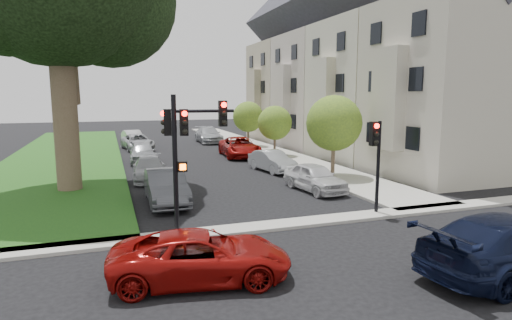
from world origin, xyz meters
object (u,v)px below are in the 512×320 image
object	(u,v)px
car_parked_2	(240,147)
car_parked_6	(149,169)
car_parked_1	(272,161)
car_parked_7	(143,152)
car_cross_near	(202,256)
car_parked_4	(209,135)
car_parked_8	(138,142)
small_tree_c	(248,117)
car_parked_5	(166,187)
traffic_signal_secondary	(376,150)
small_tree_a	(334,123)
car_parked_0	(315,177)
small_tree_b	(275,123)
traffic_signal_main	(186,139)
car_parked_9	(133,137)

from	to	relation	value
car_parked_2	car_parked_6	xyz separation A→B (m)	(-7.42, -7.03, -0.12)
car_parked_1	car_parked_7	xyz separation A→B (m)	(-7.33, 6.24, 0.08)
car_parked_2	car_cross_near	bearing A→B (deg)	-105.10
car_parked_4	car_parked_8	xyz separation A→B (m)	(-7.08, -3.39, -0.09)
small_tree_c	car_parked_5	size ratio (longest dim) A/B	0.92
traffic_signal_secondary	car_parked_6	world-z (taller)	traffic_signal_secondary
small_tree_a	car_parked_7	bearing A→B (deg)	136.32
car_parked_0	car_parked_5	distance (m)	7.28
small_tree_b	traffic_signal_main	bearing A→B (deg)	-120.68
car_parked_1	car_parked_6	bearing A→B (deg)	172.47
small_tree_b	car_parked_7	size ratio (longest dim) A/B	0.92
small_tree_c	car_parked_5	bearing A→B (deg)	-118.17
small_tree_c	traffic_signal_secondary	bearing A→B (deg)	-95.60
car_parked_8	car_parked_9	xyz separation A→B (m)	(-0.16, 4.19, 0.01)
traffic_signal_secondary	car_parked_5	bearing A→B (deg)	148.99
small_tree_b	car_parked_2	xyz separation A→B (m)	(-2.53, 0.94, -1.85)
car_parked_4	car_parked_1	bearing A→B (deg)	-88.36
small_tree_c	car_parked_0	distance (m)	18.46
car_parked_4	car_parked_9	world-z (taller)	car_parked_4
small_tree_c	car_parked_9	size ratio (longest dim) A/B	1.00
traffic_signal_main	car_parked_7	world-z (taller)	traffic_signal_main
car_parked_8	car_parked_9	bearing A→B (deg)	85.20
small_tree_a	small_tree_c	world-z (taller)	small_tree_a
small_tree_c	traffic_signal_secondary	distance (m)	22.89
car_parked_0	car_parked_8	distance (m)	20.89
car_parked_7	car_parked_8	xyz separation A→B (m)	(0.17, 7.59, -0.06)
car_parked_0	car_parked_4	bearing A→B (deg)	83.88
car_parked_8	small_tree_b	bearing A→B (deg)	-46.60
small_tree_c	traffic_signal_secondary	xyz separation A→B (m)	(-2.23, -22.78, -0.16)
small_tree_c	car_parked_2	bearing A→B (deg)	-114.42
car_parked_4	small_tree_a	bearing A→B (deg)	-81.44
car_cross_near	car_parked_0	xyz separation A→B (m)	(7.45, 8.33, 0.05)
small_tree_c	car_parked_1	world-z (taller)	small_tree_c
car_parked_1	car_parked_2	world-z (taller)	car_parked_2
small_tree_b	car_parked_9	bearing A→B (deg)	128.86
small_tree_c	small_tree_b	bearing A→B (deg)	-90.00
car_parked_2	car_parked_5	world-z (taller)	car_parked_2
small_tree_b	small_tree_c	world-z (taller)	small_tree_c
car_parked_0	small_tree_a	bearing A→B (deg)	40.61
car_parked_5	car_cross_near	bearing A→B (deg)	-90.91
car_parked_4	car_parked_9	xyz separation A→B (m)	(-7.24, 0.79, -0.09)
small_tree_a	car_parked_8	world-z (taller)	small_tree_a
car_parked_2	car_parked_1	bearing A→B (deg)	-85.20
car_parked_7	car_parked_2	bearing A→B (deg)	7.34
car_cross_near	car_parked_6	bearing A→B (deg)	10.09
small_tree_c	car_parked_2	world-z (taller)	small_tree_c
small_tree_b	traffic_signal_main	world-z (taller)	traffic_signal_main
traffic_signal_main	traffic_signal_secondary	bearing A→B (deg)	-0.30
car_parked_0	car_parked_9	xyz separation A→B (m)	(-7.31, 23.82, -0.01)
car_parked_0	car_parked_5	xyz separation A→B (m)	(-7.28, -0.08, 0.06)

